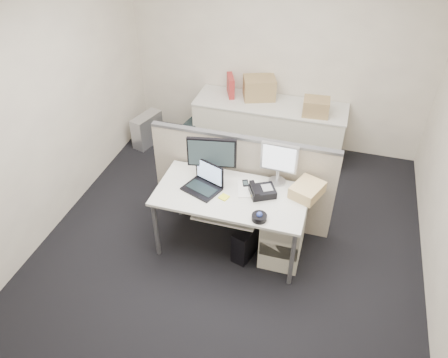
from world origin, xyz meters
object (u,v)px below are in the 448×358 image
(desk, at_px, (231,199))
(monitor_main, at_px, (212,159))
(laptop, at_px, (201,179))
(desk_phone, at_px, (263,191))

(desk, xyz_separation_m, monitor_main, (-0.25, 0.18, 0.31))
(desk, height_order, laptop, laptop)
(monitor_main, distance_m, laptop, 0.24)
(desk_phone, bearing_deg, desk, 167.10)
(laptop, bearing_deg, desk_phone, 30.62)
(monitor_main, relative_size, laptop, 1.41)
(laptop, distance_m, desk_phone, 0.62)
(monitor_main, height_order, desk_phone, monitor_main)
(desk, xyz_separation_m, desk_phone, (0.30, 0.08, 0.10))
(monitor_main, distance_m, desk_phone, 0.60)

